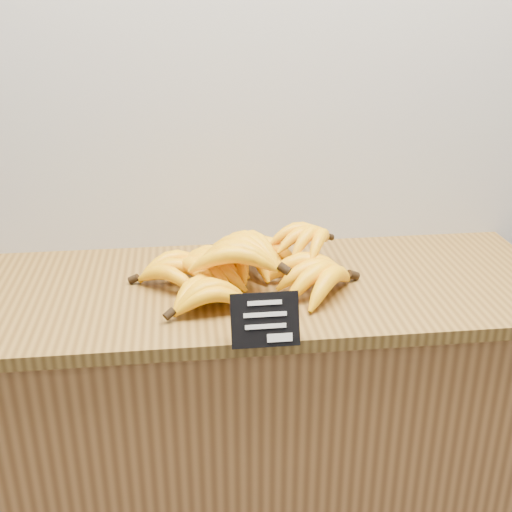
# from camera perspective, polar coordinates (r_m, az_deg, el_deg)

# --- Properties ---
(counter) EXTENTS (1.47, 0.50, 0.90)m
(counter) POSITION_cam_1_polar(r_m,az_deg,el_deg) (1.76, -0.20, -16.63)
(counter) COLOR #9E6733
(counter) RESTS_ON ground
(counter_top) EXTENTS (1.43, 0.54, 0.03)m
(counter_top) POSITION_cam_1_polar(r_m,az_deg,el_deg) (1.50, -0.22, -2.93)
(counter_top) COLOR brown
(counter_top) RESTS_ON counter
(chalkboard_sign) EXTENTS (0.13, 0.04, 0.10)m
(chalkboard_sign) POSITION_cam_1_polar(r_m,az_deg,el_deg) (1.24, 0.82, -5.71)
(chalkboard_sign) COLOR black
(chalkboard_sign) RESTS_ON counter_top
(banana_pile) EXTENTS (0.52, 0.35, 0.13)m
(banana_pile) POSITION_cam_1_polar(r_m,az_deg,el_deg) (1.46, -0.69, -0.92)
(banana_pile) COLOR #FFB90A
(banana_pile) RESTS_ON counter_top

